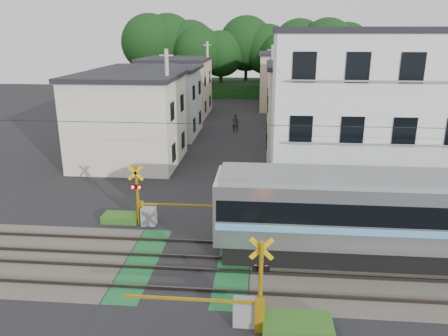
# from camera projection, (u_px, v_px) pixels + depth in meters

# --- Properties ---
(ground) EXTENTS (120.00, 120.00, 0.00)m
(ground) POSITION_uv_depth(u_px,v_px,m) (187.00, 264.00, 17.83)
(ground) COLOR black
(track_bed) EXTENTS (120.00, 120.00, 0.14)m
(track_bed) POSITION_uv_depth(u_px,v_px,m) (187.00, 263.00, 17.82)
(track_bed) COLOR #47423A
(track_bed) RESTS_ON ground
(crossing_signal_near) EXTENTS (4.74, 0.65, 3.09)m
(crossing_signal_near) POSITION_uv_depth(u_px,v_px,m) (247.00, 306.00, 13.93)
(crossing_signal_near) COLOR #EFB70C
(crossing_signal_near) RESTS_ON ground
(crossing_signal_far) EXTENTS (4.74, 0.65, 3.09)m
(crossing_signal_far) POSITION_uv_depth(u_px,v_px,m) (147.00, 211.00, 21.31)
(crossing_signal_far) COLOR #EFB70C
(crossing_signal_far) RESTS_ON ground
(apartment_block) EXTENTS (10.20, 8.36, 9.30)m
(apartment_block) POSITION_uv_depth(u_px,v_px,m) (361.00, 113.00, 24.72)
(apartment_block) COLOR white
(apartment_block) RESTS_ON ground
(houses_row) EXTENTS (22.07, 31.35, 6.80)m
(houses_row) POSITION_uv_depth(u_px,v_px,m) (235.00, 95.00, 41.46)
(houses_row) COLOR beige
(houses_row) RESTS_ON ground
(tree_hill) EXTENTS (40.00, 12.12, 11.54)m
(tree_hill) POSITION_uv_depth(u_px,v_px,m) (241.00, 53.00, 62.33)
(tree_hill) COLOR black
(tree_hill) RESTS_ON ground
(catenary) EXTENTS (60.00, 5.04, 7.00)m
(catenary) POSITION_uv_depth(u_px,v_px,m) (344.00, 183.00, 16.24)
(catenary) COLOR #2D2D33
(catenary) RESTS_ON ground
(utility_poles) EXTENTS (7.90, 42.00, 8.00)m
(utility_poles) POSITION_uv_depth(u_px,v_px,m) (218.00, 90.00, 38.55)
(utility_poles) COLOR #A5A5A0
(utility_poles) RESTS_ON ground
(pedestrian) EXTENTS (0.69, 0.49, 1.77)m
(pedestrian) POSITION_uv_depth(u_px,v_px,m) (235.00, 123.00, 40.88)
(pedestrian) COLOR #25272E
(pedestrian) RESTS_ON ground
(weed_patches) EXTENTS (10.25, 8.80, 0.40)m
(weed_patches) POSITION_uv_depth(u_px,v_px,m) (230.00, 263.00, 17.54)
(weed_patches) COLOR #2D5E1E
(weed_patches) RESTS_ON ground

